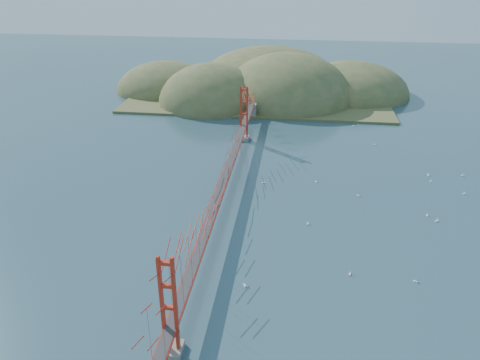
# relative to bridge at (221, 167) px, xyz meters

# --- Properties ---
(ground) EXTENTS (320.00, 320.00, 0.00)m
(ground) POSITION_rel_bridge_xyz_m (0.00, -0.18, -7.01)
(ground) COLOR #325464
(ground) RESTS_ON ground
(bridge) EXTENTS (2.20, 94.40, 12.00)m
(bridge) POSITION_rel_bridge_xyz_m (0.00, 0.00, 0.00)
(bridge) COLOR gray
(bridge) RESTS_ON ground
(far_headlands) EXTENTS (84.00, 58.00, 25.00)m
(far_headlands) POSITION_rel_bridge_xyz_m (2.21, 68.33, -7.01)
(far_headlands) COLOR olive
(far_headlands) RESTS_ON ground
(sailboat_8) EXTENTS (0.52, 0.46, 0.60)m
(sailboat_8) POSITION_rel_bridge_xyz_m (39.60, 9.55, -6.87)
(sailboat_8) COLOR white
(sailboat_8) RESTS_ON ground
(sailboat_10) EXTENTS (0.70, 0.70, 0.74)m
(sailboat_10) POSITION_rel_bridge_xyz_m (6.00, -18.83, -6.85)
(sailboat_10) COLOR white
(sailboat_10) RESTS_ON ground
(sailboat_0) EXTENTS (0.51, 0.63, 0.73)m
(sailboat_0) POSITION_rel_bridge_xyz_m (13.63, -3.44, -6.85)
(sailboat_0) COLOR white
(sailboat_0) RESTS_ON ground
(sailboat_12) EXTENTS (0.64, 0.56, 0.73)m
(sailboat_12) POSITION_rel_bridge_xyz_m (24.31, 41.82, -6.85)
(sailboat_12) COLOR white
(sailboat_12) RESTS_ON ground
(sailboat_14) EXTENTS (0.59, 0.66, 0.74)m
(sailboat_14) POSITION_rel_bridge_xyz_m (18.88, -14.96, -6.85)
(sailboat_14) COLOR white
(sailboat_14) RESTS_ON ground
(sailboat_6) EXTENTS (0.57, 0.57, 0.64)m
(sailboat_6) POSITION_rel_bridge_xyz_m (26.76, -15.40, -6.86)
(sailboat_6) COLOR white
(sailboat_6) RESTS_ON ground
(sailboat_5) EXTENTS (0.49, 0.58, 0.67)m
(sailboat_5) POSITION_rel_bridge_xyz_m (31.83, 1.36, -6.86)
(sailboat_5) COLOR white
(sailboat_5) RESTS_ON ground
(sailboat_7) EXTENTS (0.64, 0.64, 0.70)m
(sailboat_7) POSITION_rel_bridge_xyz_m (27.57, 30.45, -6.86)
(sailboat_7) COLOR white
(sailboat_7) RESTS_ON ground
(sailboat_4) EXTENTS (0.66, 0.66, 0.70)m
(sailboat_4) POSITION_rel_bridge_xyz_m (32.91, -0.20, -6.86)
(sailboat_4) COLOR white
(sailboat_4) RESTS_ON ground
(sailboat_3) EXTENTS (0.61, 0.54, 0.69)m
(sailboat_3) POSITION_rel_bridge_xyz_m (6.00, 9.45, -6.86)
(sailboat_3) COLOR white
(sailboat_3) RESTS_ON ground
(sailboat_17) EXTENTS (0.50, 0.42, 0.58)m
(sailboat_17) POSITION_rel_bridge_xyz_m (41.45, 16.97, -6.87)
(sailboat_17) COLOR white
(sailboat_17) RESTS_ON ground
(sailboat_15) EXTENTS (0.54, 0.64, 0.73)m
(sailboat_15) POSITION_rel_bridge_xyz_m (35.34, 16.37, -6.85)
(sailboat_15) COLOR white
(sailboat_15) RESTS_ON ground
(sailboat_16) EXTENTS (0.60, 0.60, 0.64)m
(sailboat_16) POSITION_rel_bridge_xyz_m (21.92, 6.70, -6.86)
(sailboat_16) COLOR white
(sailboat_16) RESTS_ON ground
(sailboat_1) EXTENTS (0.56, 0.56, 0.61)m
(sailboat_1) POSITION_rel_bridge_xyz_m (15.11, 11.09, -6.87)
(sailboat_1) COLOR white
(sailboat_1) RESTS_ON ground
(sailboat_9) EXTENTS (0.60, 0.60, 0.63)m
(sailboat_9) POSITION_rel_bridge_xyz_m (35.22, 13.72, -6.86)
(sailboat_9) COLOR white
(sailboat_9) RESTS_ON ground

